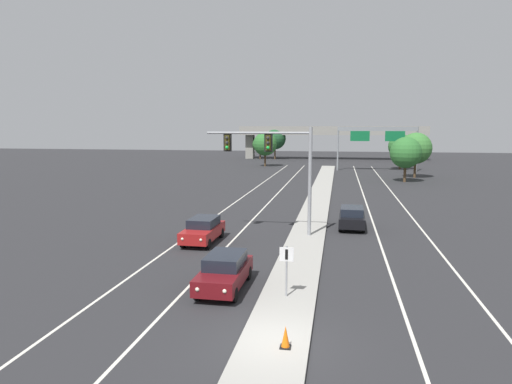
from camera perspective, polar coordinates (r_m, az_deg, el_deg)
name	(u,v)px	position (r m, az deg, el deg)	size (l,w,h in m)	color
ground_plane	(274,344)	(16.41, 2.31, -18.36)	(260.00, 260.00, 0.00)	#28282B
median_island	(309,228)	(33.41, 6.66, -4.52)	(2.40, 110.00, 0.15)	#9E9B93
lane_stripe_oncoming_center	(262,210)	(40.78, 0.70, -2.28)	(0.14, 100.00, 0.01)	silver
lane_stripe_receding_center	(370,214)	(40.32, 14.00, -2.64)	(0.14, 100.00, 0.01)	silver
edge_stripe_left	(226,209)	(41.46, -3.80, -2.13)	(0.14, 100.00, 0.01)	silver
edge_stripe_right	(410,215)	(40.67, 18.65, -2.74)	(0.14, 100.00, 0.01)	silver
overhead_signal_mast	(277,158)	(30.48, 2.61, 4.26)	(7.09, 0.44, 7.20)	gray
median_sign_post	(287,264)	(19.61, 3.83, -8.91)	(0.60, 0.10, 2.20)	gray
car_oncoming_darkred	(225,271)	(21.16, -3.94, -9.80)	(1.83, 4.47, 1.58)	#5B0F14
car_oncoming_red	(203,230)	(29.57, -6.61, -4.68)	(1.86, 4.49, 1.58)	maroon
car_receding_black	(352,217)	(34.21, 11.85, -3.07)	(1.90, 4.50, 1.58)	black
traffic_cone_median_nose	(285,337)	(15.70, 3.70, -17.59)	(0.36, 0.36, 0.74)	black
highway_sign_gantry	(377,135)	(80.35, 14.88, 6.93)	(13.28, 0.42, 7.50)	gray
overpass_bridge	(331,134)	(108.14, 9.36, 7.10)	(42.40, 6.40, 7.65)	gray
tree_far_right_c	(416,148)	(71.09, 19.29, 5.16)	(4.57, 4.57, 6.61)	#4C3823
tree_far_left_b	(265,144)	(87.23, 1.15, 6.00)	(4.49, 4.49, 6.50)	#4C3823
tree_far_left_c	(275,139)	(107.55, 2.38, 6.67)	(5.08, 5.08, 7.34)	#4C3823
tree_far_right_a	(401,146)	(84.84, 17.57, 5.45)	(4.30, 4.30, 6.23)	#4C3823
tree_far_right_b	(406,153)	(64.89, 18.15, 4.68)	(4.21, 4.21, 6.09)	#4C3823
tree_far_left_a	(260,144)	(108.47, 0.53, 5.99)	(3.68, 3.68, 5.33)	#4C3823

